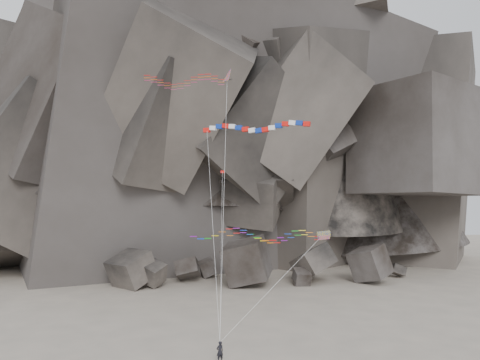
{
  "coord_description": "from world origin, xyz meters",
  "views": [
    {
      "loc": [
        -5.52,
        -51.92,
        15.82
      ],
      "look_at": [
        0.51,
        6.0,
        17.85
      ],
      "focal_mm": 35.0,
      "sensor_mm": 36.0,
      "label": 1
    }
  ],
  "objects": [
    {
      "name": "pennant_kite",
      "position": [
        -2.07,
        1.42,
        14.22
      ],
      "size": [
        1.22,
        11.26,
        17.12
      ],
      "rotation": [
        0.0,
        0.0,
        0.16
      ],
      "color": "red",
      "rests_on": "ground"
    },
    {
      "name": "banner_kite",
      "position": [
        1.8,
        1.59,
        23.79
      ],
      "size": [
        11.96,
        11.4,
        22.65
      ],
      "rotation": [
        0.0,
        0.0,
        -0.42
      ],
      "color": "red",
      "rests_on": "ground"
    },
    {
      "name": "parafoil_kite",
      "position": [
        1.21,
        -0.81,
        11.61
      ],
      "size": [
        15.83,
        6.45,
        10.48
      ],
      "rotation": [
        0.0,
        0.0,
        -0.01
      ],
      "color": "yellow",
      "rests_on": "ground"
    },
    {
      "name": "kite_flyer",
      "position": [
        -2.76,
        -6.76,
        1.12
      ],
      "size": [
        0.92,
        0.78,
        2.25
      ],
      "primitive_type": "imported",
      "rotation": [
        0.0,
        0.0,
        3.54
      ],
      "color": "black",
      "rests_on": "ground"
    },
    {
      "name": "delta_kite",
      "position": [
        -6.74,
        3.02,
        29.48
      ],
      "size": [
        11.03,
        10.39,
        29.13
      ],
      "rotation": [
        0.0,
        0.0,
        0.3
      ],
      "color": "red",
      "rests_on": "ground"
    },
    {
      "name": "headland",
      "position": [
        0.0,
        70.0,
        42.0
      ],
      "size": [
        110.0,
        70.0,
        84.0
      ],
      "primitive_type": null,
      "color": "#564E46",
      "rests_on": "ground"
    },
    {
      "name": "boulder_field",
      "position": [
        4.85,
        31.28,
        2.56
      ],
      "size": [
        56.77,
        16.48,
        9.62
      ],
      "color": "#47423F",
      "rests_on": "ground"
    },
    {
      "name": "ground",
      "position": [
        0.0,
        0.0,
        0.0
      ],
      "size": [
        260.0,
        260.0,
        0.0
      ],
      "primitive_type": "plane",
      "color": "#A69886",
      "rests_on": "ground"
    }
  ]
}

